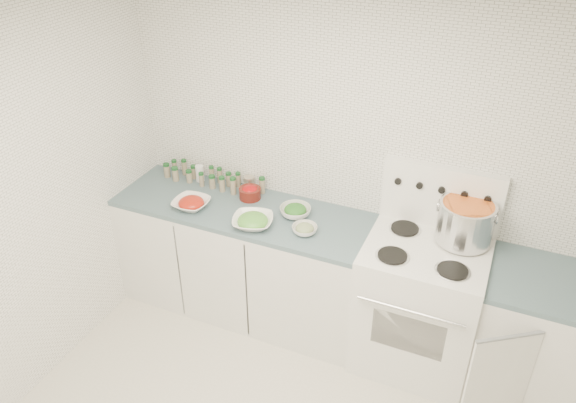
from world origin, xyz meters
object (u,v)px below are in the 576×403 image
object	(u,v)px
stove	(419,301)
bowl_tomato	(191,203)
stock_pot	(466,221)
bowl_snowpea	(253,221)

from	to	relation	value
stove	bowl_tomato	xyz separation A→B (m)	(-1.63, -0.13, 0.44)
stock_pot	bowl_snowpea	distance (m)	1.36
bowl_snowpea	bowl_tomato	bearing A→B (deg)	176.06
bowl_snowpea	stove	bearing A→B (deg)	8.45
bowl_tomato	bowl_snowpea	bearing A→B (deg)	-3.94
stove	bowl_snowpea	world-z (taller)	stove
stove	bowl_snowpea	distance (m)	1.23
stove	stock_pot	size ratio (longest dim) A/B	3.71
bowl_tomato	bowl_snowpea	world-z (taller)	bowl_snowpea
stove	bowl_tomato	size ratio (longest dim) A/B	5.44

